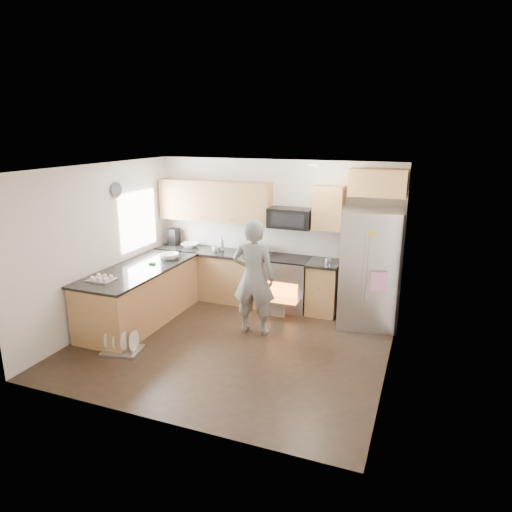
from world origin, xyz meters
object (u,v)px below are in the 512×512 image
at_px(person, 254,277).
at_px(dish_rack, 122,346).
at_px(refrigerator, 369,269).
at_px(stove_range, 288,272).

height_order(person, dish_rack, person).
xyz_separation_m(person, dish_rack, (-1.54, -1.30, -0.82)).
relative_size(refrigerator, dish_rack, 3.18).
bearing_deg(refrigerator, person, -159.71).
xyz_separation_m(refrigerator, person, (-1.60, -0.94, -0.04)).
relative_size(stove_range, dish_rack, 2.98).
height_order(refrigerator, person, refrigerator).
height_order(stove_range, person, person).
height_order(refrigerator, dish_rack, refrigerator).
bearing_deg(person, dish_rack, 34.12).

